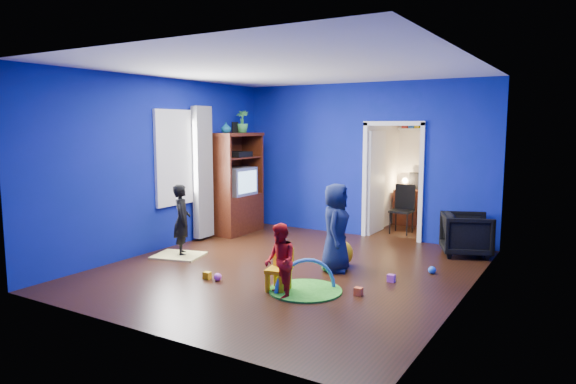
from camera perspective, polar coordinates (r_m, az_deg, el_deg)
The scene contains 34 objects.
floor at distance 7.65m, azimuth 0.02°, elevation -8.56°, with size 5.00×5.50×0.01m, color black.
ceiling at distance 7.40m, azimuth 0.02°, elevation 13.58°, with size 5.00×5.50×0.01m, color white.
wall_back at distance 9.84m, azimuth 8.32°, elevation 3.53°, with size 5.00×0.02×2.90m, color navy.
wall_front at distance 5.24m, azimuth -15.69°, elevation -0.09°, with size 5.00×0.02×2.90m, color navy.
wall_left at distance 8.93m, azimuth -13.88°, elevation 2.99°, with size 0.02×5.50×2.90m, color navy.
wall_right at distance 6.47m, azimuth 19.37°, elevation 1.16°, with size 0.02×5.50×2.90m, color navy.
alcove at distance 10.46m, azimuth 13.20°, elevation 2.54°, with size 1.00×1.75×2.50m, color silver, non-canonical shape.
armchair at distance 8.85m, azimuth 19.22°, elevation -4.46°, with size 0.74×0.76×0.69m, color black.
child_black at distance 8.49m, azimuth -11.70°, elevation -3.07°, with size 0.43×0.28×1.17m, color black.
child_navy at distance 7.44m, azimuth 5.33°, elevation -3.96°, with size 0.63×0.41×1.28m, color #10173D.
toddler_red at distance 6.32m, azimuth -0.90°, elevation -7.67°, with size 0.45×0.35×0.92m, color red.
vase at distance 9.78m, azimuth -6.91°, elevation 7.10°, with size 0.19×0.19×0.20m, color #0D5F68.
potted_plant at distance 10.20m, azimuth -5.11°, elevation 7.81°, with size 0.25×0.25×0.44m, color green.
tv_armoire at distance 10.09m, azimuth -5.77°, elevation 0.98°, with size 0.58×1.14×1.96m, color #381109.
crt_tv at distance 10.06m, azimuth -5.59°, elevation 1.20°, with size 0.46×0.70×0.54m, color silver.
yellow_blanket at distance 8.54m, azimuth -12.06°, elevation -6.91°, with size 0.75×0.60×0.03m, color #F2E07A.
hopper_ball at distance 7.78m, azimuth 5.76°, elevation -6.79°, with size 0.40×0.40×0.40m, color yellow.
kid_chair at distance 6.62m, azimuth -1.08°, elevation -8.88°, with size 0.28×0.28×0.50m, color yellow.
play_mat at distance 6.67m, azimuth 1.95°, elevation -10.89°, with size 0.93×0.93×0.02m, color green.
toy_arch at distance 6.67m, azimuth 1.95°, elevation -10.83°, with size 0.83×0.83×0.05m, color #3F8CD8.
window_left at distance 9.16m, azimuth -12.29°, elevation 3.78°, with size 0.03×0.95×1.55m, color white.
curtain at distance 9.52m, azimuth -9.47°, elevation 2.16°, with size 0.14×0.42×2.40m, color slate.
doorway at distance 9.66m, azimuth 11.56°, elevation 1.00°, with size 1.16×0.10×2.10m, color white.
study_desk at distance 11.17m, azimuth 14.07°, elevation -1.71°, with size 0.88×0.44×0.75m, color #3D140A.
desk_monitor at distance 11.21m, azimuth 14.34°, elevation 1.28°, with size 0.40×0.05×0.32m, color black.
desk_lamp at distance 11.24m, azimuth 12.88°, elevation 1.24°, with size 0.14×0.14×0.14m, color #FFD88C.
folding_chair at distance 10.25m, azimuth 12.51°, elevation -1.99°, with size 0.40×0.40×0.92m, color black.
book_shelf at distance 11.14m, azimuth 14.50°, elevation 6.76°, with size 0.88×0.24×0.04m, color white.
toy_0 at distance 6.57m, azimuth 7.83°, elevation -10.89°, with size 0.10×0.08×0.10m, color #F25C28.
toy_1 at distance 7.70m, azimuth 15.72°, elevation -8.33°, with size 0.11×0.11×0.11m, color blue.
toy_2 at distance 7.26m, azimuth -8.98°, elevation -9.14°, with size 0.10×0.08×0.10m, color #EBB20C.
toy_3 at distance 7.55m, azimuth 4.17°, elevation -8.36°, with size 0.11×0.11×0.11m, color green.
toy_4 at distance 7.18m, azimuth 11.39°, elevation -9.38°, with size 0.10×0.08×0.10m, color #D750CE.
toy_5 at distance 7.16m, azimuth -7.82°, elevation -9.30°, with size 0.11×0.11×0.11m, color #C549BB.
Camera 1 is at (3.79, -6.30, 2.11)m, focal length 32.00 mm.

